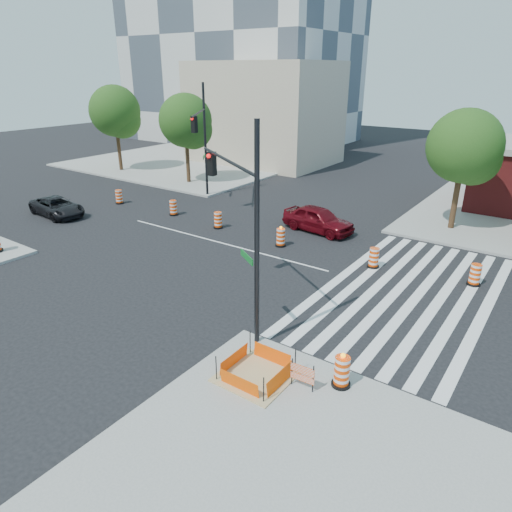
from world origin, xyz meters
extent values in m
plane|color=black|center=(0.00, 0.00, 0.00)|extent=(120.00, 120.00, 0.00)
cube|color=gray|center=(-18.00, 18.00, 0.07)|extent=(22.00, 22.00, 0.15)
cube|color=silver|center=(7.80, 0.00, 0.01)|extent=(0.45, 13.50, 0.01)
cube|color=silver|center=(8.70, 0.00, 0.01)|extent=(0.45, 13.50, 0.01)
cube|color=silver|center=(9.60, 0.00, 0.01)|extent=(0.45, 13.50, 0.01)
cube|color=silver|center=(10.50, 0.00, 0.01)|extent=(0.45, 13.50, 0.01)
cube|color=silver|center=(11.40, 0.00, 0.01)|extent=(0.45, 13.50, 0.01)
cube|color=silver|center=(12.30, 0.00, 0.01)|extent=(0.45, 13.50, 0.01)
cube|color=silver|center=(13.20, 0.00, 0.01)|extent=(0.45, 13.50, 0.01)
cube|color=silver|center=(14.10, 0.00, 0.01)|extent=(0.45, 13.50, 0.01)
cube|color=silver|center=(0.00, 0.00, 0.01)|extent=(14.00, 0.12, 0.01)
cube|color=tan|center=(9.00, -9.00, 0.17)|extent=(2.20, 2.20, 0.05)
cube|color=#F85104|center=(9.00, -9.90, 0.43)|extent=(1.44, 0.02, 0.55)
cube|color=#F85104|center=(9.00, -8.10, 0.43)|extent=(1.44, 0.02, 0.55)
cube|color=#F85104|center=(8.10, -9.00, 0.43)|extent=(0.02, 1.44, 0.55)
cube|color=#F85104|center=(9.90, -9.00, 0.43)|extent=(0.02, 1.44, 0.55)
cylinder|color=black|center=(8.10, -9.90, 0.60)|extent=(0.04, 0.04, 0.90)
cylinder|color=black|center=(9.90, -9.90, 0.60)|extent=(0.04, 0.04, 0.90)
cylinder|color=black|center=(8.10, -8.10, 0.60)|extent=(0.04, 0.04, 0.90)
cylinder|color=black|center=(9.90, -8.10, 0.60)|extent=(0.04, 0.04, 0.90)
cube|color=#B9A48D|center=(-12.00, 22.00, 5.00)|extent=(14.00, 10.00, 10.00)
imported|color=#55070F|center=(3.67, 5.03, 0.77)|extent=(4.74, 2.38, 1.55)
imported|color=black|center=(-12.28, -2.36, 0.62)|extent=(4.65, 2.43, 1.25)
cylinder|color=black|center=(7.82, -7.31, 4.03)|extent=(0.17, 0.17, 7.76)
cylinder|color=black|center=(5.37, -5.74, 6.16)|extent=(4.96, 3.24, 0.12)
cube|color=black|center=(3.66, -4.64, 5.68)|extent=(0.31, 0.27, 0.97)
sphere|color=#FF0C0C|center=(3.66, -4.82, 6.02)|extent=(0.17, 0.17, 0.17)
cube|color=#0C591E|center=(7.01, -6.79, 3.06)|extent=(1.00, 0.66, 0.24)
cylinder|color=black|center=(-7.44, 7.50, 4.27)|extent=(0.19, 0.19, 8.24)
cylinder|color=black|center=(-5.68, 4.95, 6.53)|extent=(3.61, 5.16, 0.12)
cube|color=black|center=(-4.46, 3.17, 6.02)|extent=(0.33, 0.29, 1.03)
sphere|color=#FF0C0C|center=(-4.46, 2.99, 6.38)|extent=(0.19, 0.19, 0.19)
cube|color=#0C591E|center=(-6.85, 6.65, 3.24)|extent=(0.73, 1.04, 0.26)
cylinder|color=black|center=(11.41, -7.85, 0.20)|extent=(0.60, 0.60, 0.10)
cylinder|color=#FA4205|center=(11.41, -7.85, 0.70)|extent=(0.48, 0.48, 0.95)
sphere|color=#FF990C|center=(11.41, -7.85, 1.25)|extent=(0.16, 0.16, 0.16)
cube|color=#FA4205|center=(10.48, -8.65, 0.81)|extent=(0.80, 0.09, 0.26)
cube|color=#FA4205|center=(10.48, -8.65, 0.51)|extent=(0.80, 0.09, 0.21)
cylinder|color=black|center=(10.13, -8.68, 0.62)|extent=(0.04, 0.04, 0.94)
cylinder|color=black|center=(10.84, -8.63, 0.62)|extent=(0.04, 0.04, 0.94)
cylinder|color=#382314|center=(-20.45, 9.70, 2.50)|extent=(0.34, 0.34, 5.00)
sphere|color=#1E4714|center=(-20.45, 9.70, 5.62)|extent=(4.69, 4.69, 4.69)
sphere|color=#1E4714|center=(-19.93, 10.01, 4.84)|extent=(3.44, 3.44, 3.44)
sphere|color=#1E4714|center=(-20.87, 9.49, 5.15)|extent=(3.12, 3.12, 3.12)
cylinder|color=#382314|center=(-11.55, 9.77, 2.35)|extent=(0.33, 0.33, 4.70)
sphere|color=#1E4714|center=(-11.55, 9.77, 5.29)|extent=(4.41, 4.41, 4.41)
sphere|color=#1E4714|center=(-11.04, 10.08, 4.55)|extent=(3.23, 3.23, 3.23)
sphere|color=#1E4714|center=(-11.97, 9.56, 4.85)|extent=(2.94, 2.94, 2.94)
cylinder|color=#382314|center=(10.28, 10.05, 2.28)|extent=(0.34, 0.34, 4.56)
sphere|color=#1E4714|center=(10.28, 10.05, 5.13)|extent=(4.28, 4.28, 4.28)
sphere|color=#1E4714|center=(10.82, 10.37, 4.42)|extent=(3.14, 3.14, 3.14)
sphere|color=#1E4714|center=(9.85, 9.83, 4.70)|extent=(2.85, 2.85, 2.85)
cylinder|color=black|center=(-11.29, 2.03, 0.05)|extent=(0.60, 0.60, 0.10)
cylinder|color=#FA4205|center=(-11.29, 2.03, 0.55)|extent=(0.48, 0.48, 0.95)
cylinder|color=black|center=(-5.95, 2.30, 0.05)|extent=(0.60, 0.60, 0.10)
cylinder|color=#FA4205|center=(-5.95, 2.30, 0.55)|extent=(0.48, 0.48, 0.95)
cylinder|color=black|center=(-1.71, 1.95, 0.05)|extent=(0.60, 0.60, 0.10)
cylinder|color=#FA4205|center=(-1.71, 1.95, 0.55)|extent=(0.48, 0.48, 0.95)
cylinder|color=black|center=(3.18, 1.56, 0.05)|extent=(0.60, 0.60, 0.10)
cylinder|color=#FA4205|center=(3.18, 1.56, 0.55)|extent=(0.48, 0.48, 0.95)
sphere|color=#FF990C|center=(3.18, 1.56, 1.10)|extent=(0.16, 0.16, 0.16)
cylinder|color=black|center=(8.59, 1.75, 0.05)|extent=(0.60, 0.60, 0.10)
cylinder|color=#FA4205|center=(8.59, 1.75, 0.55)|extent=(0.48, 0.48, 0.95)
cylinder|color=black|center=(13.16, 2.52, 0.05)|extent=(0.60, 0.60, 0.10)
cylinder|color=#FA4205|center=(13.16, 2.52, 0.55)|extent=(0.48, 0.48, 0.95)
camera|label=1|loc=(15.98, -18.83, 9.29)|focal=32.00mm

